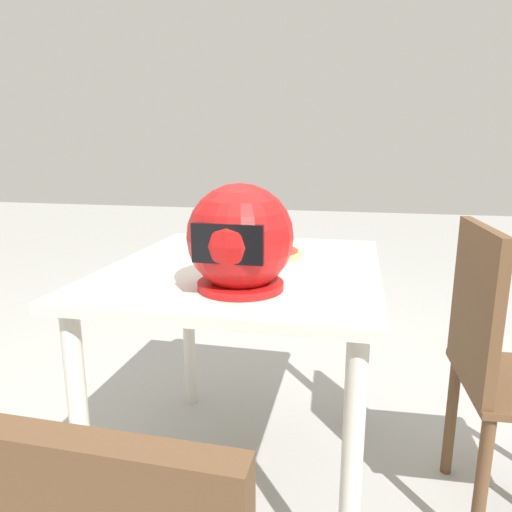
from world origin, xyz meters
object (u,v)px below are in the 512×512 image
pizza (267,252)px  motorcycle_helmet (240,240)px  drinking_glass (223,225)px  dining_table (245,297)px  chair_side (504,361)px

pizza → motorcycle_helmet: bearing=88.6°
pizza → drinking_glass: size_ratio=2.22×
pizza → motorcycle_helmet: 0.35m
dining_table → motorcycle_helmet: motorcycle_helmet is taller
pizza → motorcycle_helmet: size_ratio=0.86×
pizza → motorcycle_helmet: (0.01, 0.33, 0.11)m
motorcycle_helmet → drinking_glass: (0.24, -0.66, -0.08)m
dining_table → chair_side: 0.78m
motorcycle_helmet → drinking_glass: motorcycle_helmet is taller
pizza → motorcycle_helmet: motorcycle_helmet is taller
pizza → chair_side: (-0.71, 0.09, -0.27)m
dining_table → motorcycle_helmet: bearing=100.8°
dining_table → motorcycle_helmet: size_ratio=3.44×
dining_table → chair_side: (-0.77, 0.01, -0.14)m
chair_side → pizza: bearing=-7.0°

